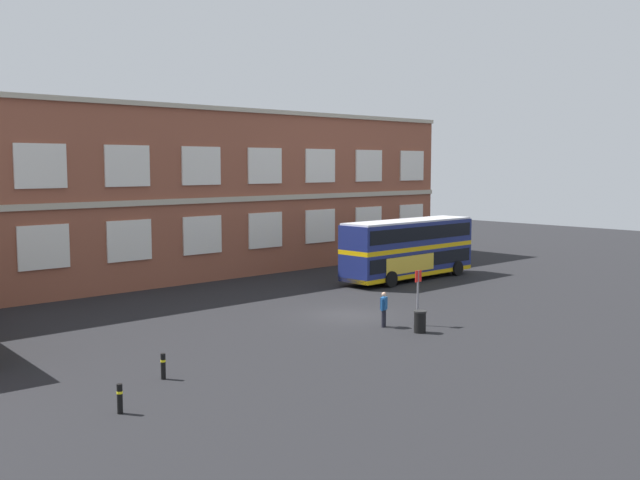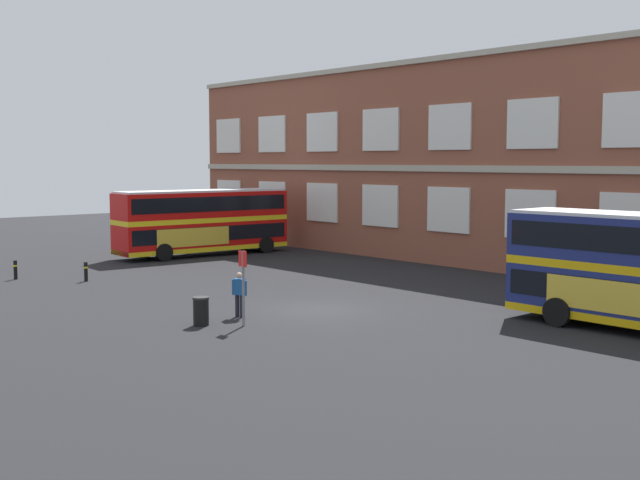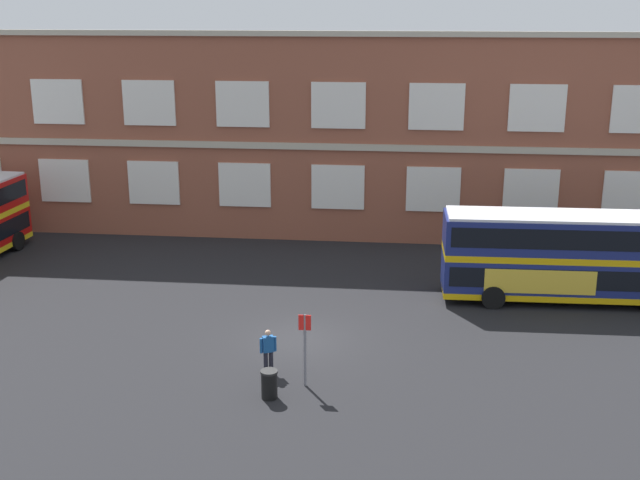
% 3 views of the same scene
% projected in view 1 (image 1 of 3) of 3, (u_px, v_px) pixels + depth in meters
% --- Properties ---
extents(ground_plane, '(120.00, 120.00, 0.00)m').
position_uv_depth(ground_plane, '(321.00, 309.00, 39.51)').
color(ground_plane, black).
extents(brick_terminal_building, '(52.85, 8.19, 11.65)m').
position_uv_depth(brick_terminal_building, '(135.00, 196.00, 49.09)').
color(brick_terminal_building, brown).
rests_on(brick_terminal_building, ground).
extents(double_decker_middle, '(11.05, 3.02, 4.07)m').
position_uv_depth(double_decker_middle, '(408.00, 248.00, 49.66)').
color(double_decker_middle, navy).
rests_on(double_decker_middle, ground).
extents(waiting_passenger, '(0.62, 0.38, 1.70)m').
position_uv_depth(waiting_passenger, '(384.00, 308.00, 35.14)').
color(waiting_passenger, black).
rests_on(waiting_passenger, ground).
extents(bus_stand_flag, '(0.44, 0.10, 2.70)m').
position_uv_depth(bus_stand_flag, '(418.00, 292.00, 35.42)').
color(bus_stand_flag, slate).
rests_on(bus_stand_flag, ground).
extents(station_litter_bin, '(0.60, 0.60, 1.03)m').
position_uv_depth(station_litter_bin, '(420.00, 322.00, 34.01)').
color(station_litter_bin, black).
rests_on(station_litter_bin, ground).
extents(safety_bollard_west, '(0.19, 0.19, 0.95)m').
position_uv_depth(safety_bollard_west, '(120.00, 398.00, 22.89)').
color(safety_bollard_west, black).
rests_on(safety_bollard_west, ground).
extents(safety_bollard_east, '(0.19, 0.19, 0.95)m').
position_uv_depth(safety_bollard_east, '(163.00, 366.00, 26.59)').
color(safety_bollard_east, black).
rests_on(safety_bollard_east, ground).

